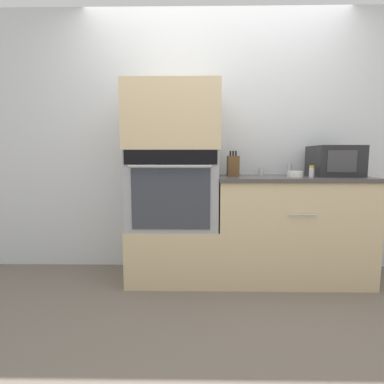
% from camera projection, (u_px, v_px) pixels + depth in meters
% --- Properties ---
extents(ground_plane, '(12.00, 12.00, 0.00)m').
position_uv_depth(ground_plane, '(219.00, 292.00, 2.46)').
color(ground_plane, '#6B6056').
extents(wall_back, '(8.00, 0.05, 2.50)m').
position_uv_depth(wall_back, '(216.00, 142.00, 2.94)').
color(wall_back, silver).
rests_on(wall_back, ground_plane).
extents(oven_cabinet_base, '(0.79, 0.60, 0.48)m').
position_uv_depth(oven_cabinet_base, '(174.00, 251.00, 2.74)').
color(oven_cabinet_base, beige).
rests_on(oven_cabinet_base, ground_plane).
extents(wall_oven, '(0.77, 0.64, 0.68)m').
position_uv_depth(wall_oven, '(174.00, 189.00, 2.67)').
color(wall_oven, '#9EA0A5').
rests_on(wall_oven, oven_cabinet_base).
extents(oven_cabinet_upper, '(0.79, 0.60, 0.56)m').
position_uv_depth(oven_cabinet_upper, '(173.00, 118.00, 2.60)').
color(oven_cabinet_upper, beige).
rests_on(oven_cabinet_upper, wall_oven).
extents(counter_unit, '(1.33, 0.63, 0.93)m').
position_uv_depth(counter_unit, '(290.00, 228.00, 2.70)').
color(counter_unit, beige).
rests_on(counter_unit, ground_plane).
extents(microwave, '(0.39, 0.38, 0.27)m').
position_uv_depth(microwave, '(335.00, 161.00, 2.68)').
color(microwave, '#232326').
rests_on(microwave, counter_unit).
extents(knife_block, '(0.10, 0.14, 0.23)m').
position_uv_depth(knife_block, '(233.00, 166.00, 2.70)').
color(knife_block, brown).
rests_on(knife_block, counter_unit).
extents(bowl, '(0.13, 0.13, 0.05)m').
position_uv_depth(bowl, '(295.00, 174.00, 2.61)').
color(bowl, white).
rests_on(bowl, counter_unit).
extents(condiment_jar_near, '(0.05, 0.05, 0.07)m').
position_uv_depth(condiment_jar_near, '(261.00, 171.00, 2.84)').
color(condiment_jar_near, silver).
rests_on(condiment_jar_near, counter_unit).
extents(condiment_jar_mid, '(0.05, 0.05, 0.10)m').
position_uv_depth(condiment_jar_mid, '(312.00, 171.00, 2.59)').
color(condiment_jar_mid, silver).
rests_on(condiment_jar_mid, counter_unit).
extents(condiment_jar_far, '(0.04, 0.04, 0.12)m').
position_uv_depth(condiment_jar_far, '(289.00, 169.00, 2.81)').
color(condiment_jar_far, silver).
rests_on(condiment_jar_far, counter_unit).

